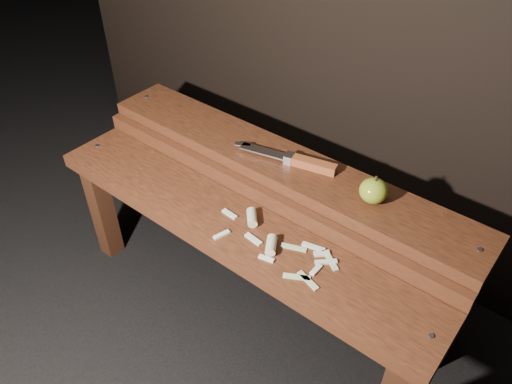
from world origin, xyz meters
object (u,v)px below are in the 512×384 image
Objects in this scene: bench_front_tier at (228,242)px; knife at (301,161)px; bench_rear_tier at (279,183)px; apple at (374,191)px.

knife is (0.06, 0.24, 0.16)m from bench_front_tier.
knife reaches higher than bench_rear_tier.
bench_rear_tier is 3.96× the size of knife.
bench_front_tier is 0.30m from knife.
bench_front_tier is 0.41m from apple.
bench_rear_tier is (0.00, 0.23, 0.06)m from bench_front_tier.
apple reaches higher than knife.
bench_rear_tier is 15.68× the size of apple.
apple is (0.29, 0.23, 0.18)m from bench_front_tier.
apple is 0.23m from knife.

